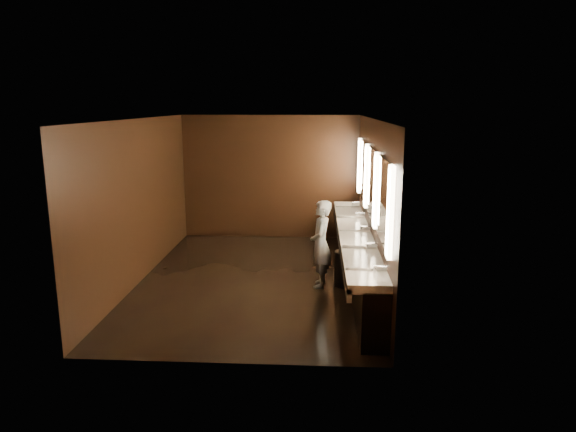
# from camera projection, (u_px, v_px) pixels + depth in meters

# --- Properties ---
(floor) EXTENTS (6.00, 6.00, 0.00)m
(floor) POSITION_uv_depth(u_px,v_px,m) (255.00, 279.00, 9.08)
(floor) COLOR black
(floor) RESTS_ON ground
(ceiling) EXTENTS (4.00, 6.00, 0.02)m
(ceiling) POSITION_uv_depth(u_px,v_px,m) (253.00, 119.00, 8.48)
(ceiling) COLOR #2D2D2B
(ceiling) RESTS_ON wall_back
(wall_back) EXTENTS (4.00, 0.02, 2.80)m
(wall_back) POSITION_uv_depth(u_px,v_px,m) (270.00, 177.00, 11.71)
(wall_back) COLOR black
(wall_back) RESTS_ON floor
(wall_front) EXTENTS (4.00, 0.02, 2.80)m
(wall_front) POSITION_uv_depth(u_px,v_px,m) (222.00, 251.00, 5.86)
(wall_front) COLOR black
(wall_front) RESTS_ON floor
(wall_left) EXTENTS (0.02, 6.00, 2.80)m
(wall_left) POSITION_uv_depth(u_px,v_px,m) (140.00, 201.00, 8.90)
(wall_left) COLOR black
(wall_left) RESTS_ON floor
(wall_right) EXTENTS (0.02, 6.00, 2.80)m
(wall_right) POSITION_uv_depth(u_px,v_px,m) (372.00, 203.00, 8.67)
(wall_right) COLOR black
(wall_right) RESTS_ON floor
(sink_counter) EXTENTS (0.55, 5.40, 1.01)m
(sink_counter) POSITION_uv_depth(u_px,v_px,m) (358.00, 254.00, 8.88)
(sink_counter) COLOR black
(sink_counter) RESTS_ON floor
(mirror_band) EXTENTS (0.06, 5.03, 1.15)m
(mirror_band) POSITION_uv_depth(u_px,v_px,m) (371.00, 183.00, 8.60)
(mirror_band) COLOR #FFE2B6
(mirror_band) RESTS_ON wall_right
(person) EXTENTS (0.39, 0.56, 1.48)m
(person) POSITION_uv_depth(u_px,v_px,m) (321.00, 244.00, 8.61)
(person) COLOR #94B8DD
(person) RESTS_ON floor
(trash_bin) EXTENTS (0.44, 0.44, 0.60)m
(trash_bin) POSITION_uv_depth(u_px,v_px,m) (346.00, 268.00, 8.74)
(trash_bin) COLOR black
(trash_bin) RESTS_ON floor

